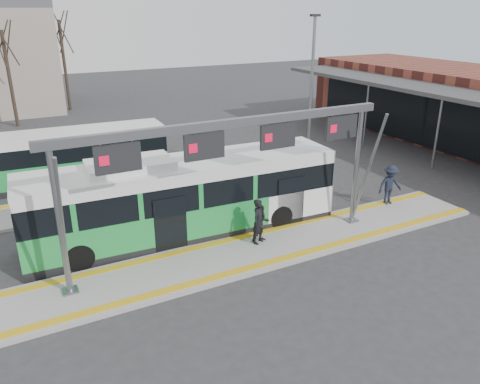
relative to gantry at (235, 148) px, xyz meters
The scene contains 14 objects.
ground 4.32m from the gantry, 36.20° to the right, with size 120.00×120.00×0.00m, color #2D2D30.
platform_main 4.25m from the gantry, 36.20° to the right, with size 22.00×3.00×0.15m, color gray.
platform_second 9.55m from the gantry, 115.25° to the left, with size 20.00×3.00×0.15m, color gray.
tactile_main 4.16m from the gantry, 36.20° to the right, with size 22.00×2.65×0.02m.
tactile_second 10.47m from the gantry, 112.32° to the left, with size 20.00×0.35×0.02m.
gantry is the anchor object (origin of this frame).
hero_bus 3.85m from the gantry, 111.95° to the left, with size 12.97×3.34×3.54m.
bg_bus_green 12.84m from the gantry, 112.38° to the left, with size 11.52×3.01×2.85m.
passenger_a 3.43m from the gantry, ahead, with size 0.68×0.45×1.86m, color black.
passenger_b 3.63m from the gantry, 10.94° to the left, with size 0.76×0.59×1.55m, color black.
passenger_c 9.31m from the gantry, ahead, with size 1.25×0.72×1.93m, color black.
tree_left 27.93m from the gantry, 102.27° to the left, with size 1.40×1.40×8.44m.
tree_mid 32.30m from the gantry, 91.81° to the left, with size 1.40×1.40×9.10m.
lamp_east 9.18m from the gantry, 37.18° to the left, with size 0.50×0.25×8.70m.
Camera 1 is at (-7.69, -14.09, 8.94)m, focal length 35.00 mm.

